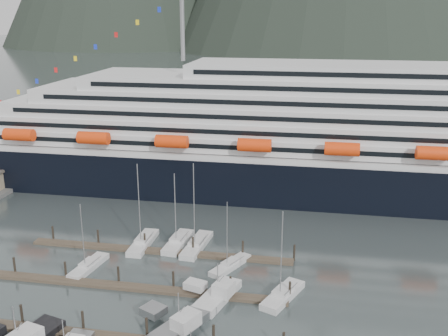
{
  "coord_description": "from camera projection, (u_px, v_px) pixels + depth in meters",
  "views": [
    {
      "loc": [
        21.77,
        -66.11,
        41.73
      ],
      "look_at": [
        5.75,
        22.0,
        14.66
      ],
      "focal_mm": 42.0,
      "sensor_mm": 36.0,
      "label": 1
    }
  ],
  "objects": [
    {
      "name": "ground",
      "position": [
        160.0,
        302.0,
        78.06
      ],
      "size": [
        1600.0,
        1600.0,
        0.0
      ],
      "primitive_type": "plane",
      "color": "#404C4C",
      "rests_on": "ground"
    },
    {
      "name": "cruise_ship",
      "position": [
        352.0,
        144.0,
        121.19
      ],
      "size": [
        210.0,
        30.4,
        50.3
      ],
      "color": "black",
      "rests_on": "ground"
    },
    {
      "name": "dock_near",
      "position": [
        102.0,
        336.0,
        69.45
      ],
      "size": [
        48.18,
        2.28,
        3.2
      ],
      "color": "#42362A",
      "rests_on": "ground"
    },
    {
      "name": "dock_mid",
      "position": [
        135.0,
        287.0,
        81.7
      ],
      "size": [
        48.18,
        2.28,
        3.2
      ],
      "color": "#42362A",
      "rests_on": "ground"
    },
    {
      "name": "dock_far",
      "position": [
        160.0,
        251.0,
        93.94
      ],
      "size": [
        48.18,
        2.28,
        3.2
      ],
      "color": "#42362A",
      "rests_on": "ground"
    },
    {
      "name": "sailboat_b",
      "position": [
        89.0,
        266.0,
        87.98
      ],
      "size": [
        3.82,
        9.57,
        12.33
      ],
      "rotation": [
        0.0,
        0.0,
        1.42
      ],
      "color": "silver",
      "rests_on": "ground"
    },
    {
      "name": "sailboat_d",
      "position": [
        230.0,
        265.0,
        88.4
      ],
      "size": [
        6.16,
        9.44,
        12.47
      ],
      "rotation": [
        0.0,
        0.0,
        1.11
      ],
      "color": "silver",
      "rests_on": "ground"
    },
    {
      "name": "sailboat_e",
      "position": [
        143.0,
        243.0,
        96.78
      ],
      "size": [
        2.86,
        10.92,
        16.52
      ],
      "rotation": [
        0.0,
        0.0,
        1.57
      ],
      "color": "silver",
      "rests_on": "ground"
    },
    {
      "name": "sailboat_f",
      "position": [
        178.0,
        243.0,
        96.96
      ],
      "size": [
        3.78,
        10.42,
        14.69
      ],
      "rotation": [
        0.0,
        0.0,
        1.49
      ],
      "color": "silver",
      "rests_on": "ground"
    },
    {
      "name": "sailboat_g",
      "position": [
        197.0,
        245.0,
        95.79
      ],
      "size": [
        3.9,
        11.66,
        16.94
      ],
      "rotation": [
        0.0,
        0.0,
        1.48
      ],
      "color": "silver",
      "rests_on": "ground"
    },
    {
      "name": "sailboat_h",
      "position": [
        283.0,
        296.0,
        78.9
      ],
      "size": [
        6.37,
        10.11,
        14.92
      ],
      "rotation": [
        0.0,
        0.0,
        1.18
      ],
      "color": "silver",
      "rests_on": "ground"
    },
    {
      "name": "trawler_c",
      "position": [
        178.0,
        325.0,
        70.81
      ],
      "size": [
        10.46,
        12.65,
        6.36
      ],
      "rotation": [
        0.0,
        0.0,
        1.11
      ],
      "color": "gray",
      "rests_on": "ground"
    },
    {
      "name": "trawler_e",
      "position": [
        217.0,
        294.0,
        78.46
      ],
      "size": [
        8.52,
        10.65,
        6.56
      ],
      "rotation": [
        0.0,
        0.0,
        1.29
      ],
      "color": "silver",
      "rests_on": "ground"
    }
  ]
}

